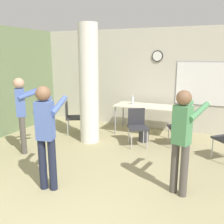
# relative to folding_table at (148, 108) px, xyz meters

# --- Properties ---
(wall_back) EXTENTS (8.00, 0.15, 2.80)m
(wall_back) POSITION_rel_folding_table_xyz_m (0.06, 0.66, 0.67)
(wall_back) COLOR beige
(wall_back) RESTS_ON ground_plane
(support_pillar) EXTENTS (0.46, 0.46, 2.80)m
(support_pillar) POSITION_rel_folding_table_xyz_m (-1.17, -1.08, 0.67)
(support_pillar) COLOR silver
(support_pillar) RESTS_ON ground_plane
(folding_table) EXTENTS (1.73, 0.73, 0.78)m
(folding_table) POSITION_rel_folding_table_xyz_m (0.00, 0.00, 0.00)
(folding_table) COLOR beige
(folding_table) RESTS_ON ground_plane
(bottle_on_table) EXTENTS (0.08, 0.08, 0.26)m
(bottle_on_table) POSITION_rel_folding_table_xyz_m (-0.45, 0.05, 0.15)
(bottle_on_table) COLOR silver
(bottle_on_table) RESTS_ON folding_table
(waste_bin) EXTENTS (0.24, 0.24, 0.30)m
(waste_bin) POSITION_rel_folding_table_xyz_m (0.07, -0.60, -0.58)
(waste_bin) COLOR #38383D
(waste_bin) RESTS_ON ground_plane
(chair_near_pillar) EXTENTS (0.59, 0.59, 0.87)m
(chair_near_pillar) POSITION_rel_folding_table_xyz_m (-1.87, -0.76, -0.22)
(chair_near_pillar) COLOR #2D2D33
(chair_near_pillar) RESTS_ON ground_plane
(chair_table_front) EXTENTS (0.60, 0.60, 0.87)m
(chair_table_front) POSITION_rel_folding_table_xyz_m (-0.00, -0.91, -0.22)
(chair_table_front) COLOR #2D2D33
(chair_table_front) RESTS_ON ground_plane
(chair_table_right) EXTENTS (0.58, 0.58, 0.87)m
(chair_table_right) POSITION_rel_folding_table_xyz_m (0.92, -0.66, -0.22)
(chair_table_right) COLOR #2D2D33
(chair_table_right) RESTS_ON ground_plane
(person_playing_side) EXTENTS (0.52, 0.68, 1.62)m
(person_playing_side) POSITION_rel_folding_table_xyz_m (1.21, -2.67, 0.22)
(person_playing_side) COLOR #514C47
(person_playing_side) RESTS_ON ground_plane
(person_watching_back) EXTENTS (0.63, 0.61, 1.63)m
(person_watching_back) POSITION_rel_folding_table_xyz_m (-2.15, -2.27, 0.23)
(person_watching_back) COLOR #514C47
(person_watching_back) RESTS_ON ground_plane
(person_playing_front) EXTENTS (0.45, 0.64, 1.66)m
(person_playing_front) POSITION_rel_folding_table_xyz_m (-0.74, -3.31, 0.25)
(person_playing_front) COLOR #1E2338
(person_playing_front) RESTS_ON ground_plane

